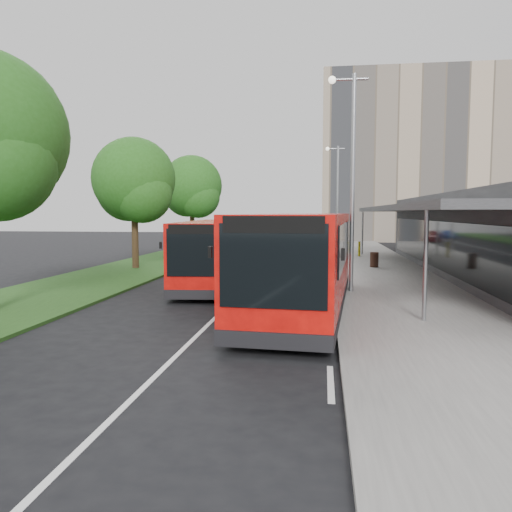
{
  "coord_description": "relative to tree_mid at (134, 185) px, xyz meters",
  "views": [
    {
      "loc": [
        3.13,
        -16.95,
        3.11
      ],
      "look_at": [
        0.68,
        1.26,
        1.5
      ],
      "focal_mm": 35.0,
      "sensor_mm": 36.0,
      "label": 1
    }
  ],
  "objects": [
    {
      "name": "lamp_post_near",
      "position": [
        11.13,
        -7.05,
        0.11
      ],
      "size": [
        1.44,
        0.28,
        8.0
      ],
      "color": "gray",
      "rests_on": "pavement"
    },
    {
      "name": "litter_bin",
      "position": [
        12.92,
        1.54,
        -4.05
      ],
      "size": [
        0.59,
        0.59,
        0.81
      ],
      "primitive_type": "cylinder",
      "rotation": [
        0.0,
        0.0,
        -0.39
      ],
      "color": "#321D14",
      "rests_on": "pavement"
    },
    {
      "name": "pavement",
      "position": [
        13.01,
        10.95,
        -4.53
      ],
      "size": [
        5.0,
        80.0,
        0.15
      ],
      "primitive_type": "cube",
      "color": "slate",
      "rests_on": "ground"
    },
    {
      "name": "lane_centre_line",
      "position": [
        7.01,
        5.95,
        -4.6
      ],
      "size": [
        0.12,
        70.0,
        0.01
      ],
      "primitive_type": "cube",
      "color": "silver",
      "rests_on": "ground"
    },
    {
      "name": "bus_main",
      "position": [
        9.52,
        -10.38,
        -3.03
      ],
      "size": [
        3.55,
        10.99,
        3.06
      ],
      "rotation": [
        0.0,
        0.0,
        -0.08
      ],
      "color": "red",
      "rests_on": "ground"
    },
    {
      "name": "bus_second",
      "position": [
        5.59,
        -5.15,
        -3.2
      ],
      "size": [
        3.3,
        9.85,
        2.74
      ],
      "rotation": [
        0.0,
        0.0,
        0.09
      ],
      "color": "red",
      "rests_on": "ground"
    },
    {
      "name": "tree_mid",
      "position": [
        0.0,
        0.0,
        0.0
      ],
      "size": [
        4.46,
        4.46,
        7.13
      ],
      "color": "#372416",
      "rests_on": "ground"
    },
    {
      "name": "car_near",
      "position": [
        9.33,
        28.36,
        -3.95
      ],
      "size": [
        2.45,
        4.09,
        1.3
      ],
      "primitive_type": "imported",
      "rotation": [
        0.0,
        0.0,
        0.25
      ],
      "color": "#600D17",
      "rests_on": "ground"
    },
    {
      "name": "kerb_dashes",
      "position": [
        10.31,
        9.95,
        -4.6
      ],
      "size": [
        0.12,
        56.0,
        0.01
      ],
      "color": "silver",
      "rests_on": "ground"
    },
    {
      "name": "grass_verge",
      "position": [
        0.01,
        10.95,
        -4.56
      ],
      "size": [
        5.0,
        80.0,
        0.1
      ],
      "primitive_type": "cube",
      "color": "#1B3E14",
      "rests_on": "ground"
    },
    {
      "name": "lamp_post_far",
      "position": [
        11.13,
        12.95,
        0.11
      ],
      "size": [
        1.44,
        0.28,
        8.0
      ],
      "color": "gray",
      "rests_on": "pavement"
    },
    {
      "name": "bollard",
      "position": [
        12.59,
        8.22,
        -3.95
      ],
      "size": [
        0.18,
        0.18,
        1.0
      ],
      "primitive_type": "cylinder",
      "rotation": [
        0.0,
        0.0,
        -0.12
      ],
      "color": "yellow",
      "rests_on": "pavement"
    },
    {
      "name": "car_far",
      "position": [
        6.21,
        34.94,
        -4.09
      ],
      "size": [
        1.15,
        3.13,
        1.02
      ],
      "primitive_type": "imported",
      "rotation": [
        0.0,
        0.0,
        0.02
      ],
      "color": "navy",
      "rests_on": "ground"
    },
    {
      "name": "tree_far",
      "position": [
        -0.0,
        12.0,
        0.25
      ],
      "size": [
        4.68,
        4.68,
        7.52
      ],
      "color": "#372416",
      "rests_on": "ground"
    },
    {
      "name": "office_block",
      "position": [
        21.01,
        32.95,
        4.39
      ],
      "size": [
        22.0,
        12.0,
        18.0
      ],
      "primitive_type": "cube",
      "color": "tan",
      "rests_on": "ground"
    },
    {
      "name": "ground",
      "position": [
        7.01,
        -9.05,
        -4.61
      ],
      "size": [
        120.0,
        120.0,
        0.0
      ],
      "primitive_type": "plane",
      "color": "black",
      "rests_on": "ground"
    },
    {
      "name": "station_building",
      "position": [
        17.87,
        -1.05,
        -2.56
      ],
      "size": [
        7.7,
        26.0,
        4.0
      ],
      "color": "#28292B",
      "rests_on": "ground"
    }
  ]
}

